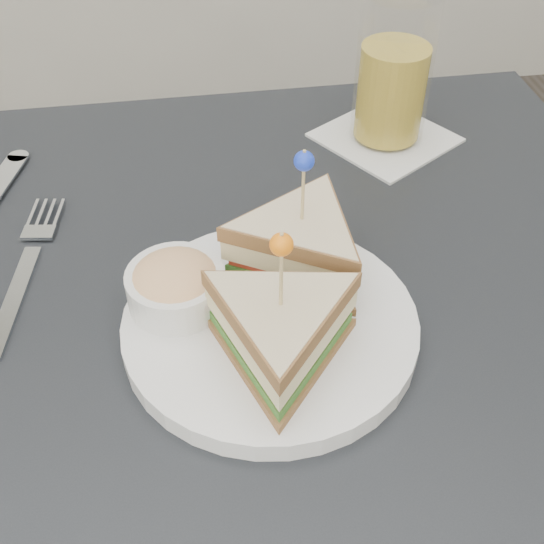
# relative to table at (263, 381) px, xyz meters

# --- Properties ---
(table) EXTENTS (0.80, 0.80, 0.75)m
(table) POSITION_rel_table_xyz_m (0.00, 0.00, 0.00)
(table) COLOR black
(table) RESTS_ON ground
(plate_meal) EXTENTS (0.31, 0.31, 0.14)m
(plate_meal) POSITION_rel_table_xyz_m (0.01, -0.01, 0.12)
(plate_meal) COLOR white
(plate_meal) RESTS_ON table
(cutlery_fork) EXTENTS (0.05, 0.21, 0.01)m
(cutlery_fork) POSITION_rel_table_xyz_m (-0.20, 0.11, 0.08)
(cutlery_fork) COLOR #B9BFC4
(cutlery_fork) RESTS_ON table
(drink_set) EXTENTS (0.18, 0.18, 0.17)m
(drink_set) POSITION_rel_table_xyz_m (0.18, 0.27, 0.15)
(drink_set) COLOR silver
(drink_set) RESTS_ON table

